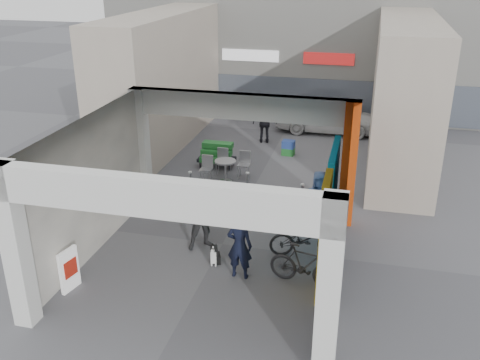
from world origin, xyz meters
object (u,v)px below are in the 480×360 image
(man_crates, at_px, (265,123))
(bicycle_front, at_px, (306,238))
(border_collie, at_px, (215,255))
(man_back_turned, at_px, (204,216))
(man_with_dog, at_px, (240,246))
(bicycle_rear, at_px, (305,265))
(cafe_set, at_px, (224,169))
(produce_stand, at_px, (217,158))
(white_van, at_px, (326,115))
(man_elderly, at_px, (319,201))

(man_crates, bearing_deg, bicycle_front, 94.38)
(border_collie, bearing_deg, man_back_turned, 101.68)
(man_with_dog, xyz_separation_m, bicycle_rear, (1.50, 0.03, -0.30))
(cafe_set, xyz_separation_m, produce_stand, (-0.55, 0.99, 0.02))
(white_van, bearing_deg, bicycle_rear, -177.48)
(bicycle_front, height_order, white_van, white_van)
(man_crates, relative_size, bicycle_rear, 0.98)
(border_collie, bearing_deg, man_with_dog, -50.39)
(border_collie, distance_m, man_back_turned, 1.07)
(border_collie, xyz_separation_m, white_van, (1.59, 11.32, 0.48))
(cafe_set, distance_m, man_back_turned, 4.70)
(man_with_dog, distance_m, bicycle_rear, 1.53)
(cafe_set, bearing_deg, bicycle_rear, -58.72)
(bicycle_rear, bearing_deg, produce_stand, 42.67)
(border_collie, xyz_separation_m, man_elderly, (2.22, 2.39, 0.61))
(bicycle_front, bearing_deg, man_elderly, -21.85)
(cafe_set, distance_m, bicycle_rear, 6.62)
(man_with_dog, relative_size, man_elderly, 0.95)
(man_back_turned, bearing_deg, bicycle_front, -27.50)
(man_back_turned, height_order, man_elderly, man_back_turned)
(man_elderly, bearing_deg, white_van, 86.53)
(cafe_set, bearing_deg, man_back_turned, -80.65)
(man_with_dog, xyz_separation_m, man_crates, (-1.36, 9.71, 0.02))
(border_collie, relative_size, bicycle_front, 0.33)
(cafe_set, bearing_deg, bicycle_front, -52.84)
(cafe_set, distance_m, man_with_dog, 6.03)
(cafe_set, relative_size, bicycle_rear, 0.89)
(bicycle_rear, height_order, white_van, white_van)
(man_back_turned, bearing_deg, border_collie, -89.62)
(man_crates, distance_m, bicycle_rear, 10.10)
(man_elderly, relative_size, white_van, 0.41)
(man_back_turned, bearing_deg, man_crates, 57.92)
(border_collie, height_order, man_crates, man_crates)
(border_collie, distance_m, man_elderly, 3.31)
(man_back_turned, relative_size, white_van, 0.43)
(man_back_turned, distance_m, man_elderly, 3.17)
(cafe_set, xyz_separation_m, man_with_dog, (1.93, -5.69, 0.49))
(border_collie, bearing_deg, bicycle_front, 2.73)
(produce_stand, height_order, man_with_dog, man_with_dog)
(man_elderly, bearing_deg, cafe_set, 132.23)
(cafe_set, height_order, man_crates, man_crates)
(bicycle_rear, bearing_deg, border_collie, 92.54)
(produce_stand, distance_m, man_back_turned, 5.77)
(white_van, bearing_deg, cafe_set, 154.43)
(white_van, bearing_deg, man_back_turned, 168.52)
(bicycle_rear, bearing_deg, man_back_turned, 80.22)
(man_back_turned, bearing_deg, produce_stand, 69.87)
(man_crates, relative_size, bicycle_front, 0.91)
(bicycle_front, bearing_deg, white_van, -13.41)
(man_elderly, relative_size, bicycle_rear, 1.02)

